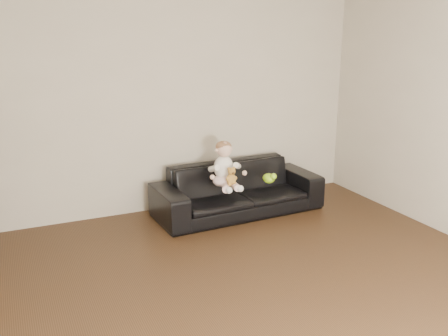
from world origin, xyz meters
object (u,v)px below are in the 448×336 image
toy_green (269,178)px  toy_blue_disc (268,181)px  teddy_bear (231,176)px  toy_rattle (270,178)px  sofa (238,189)px  baby (225,167)px

toy_green → toy_blue_disc: bearing=72.4°
teddy_bear → toy_green: size_ratio=1.24×
toy_rattle → toy_blue_disc: (-0.03, -0.01, -0.03)m
toy_rattle → toy_blue_disc: size_ratio=0.85×
sofa → toy_rattle: bearing=-22.4°
teddy_bear → sofa: bearing=62.6°
sofa → toy_blue_disc: sofa is taller
baby → teddy_bear: baby is taller
toy_rattle → teddy_bear: bearing=-166.0°
teddy_bear → toy_rattle: (0.57, 0.14, -0.13)m
sofa → toy_green: (0.31, -0.19, 0.15)m
sofa → teddy_bear: teddy_bear is taller
baby → toy_rattle: 0.61m
sofa → toy_blue_disc: (0.33, -0.14, 0.10)m
sofa → toy_rattle: 0.40m
sofa → baby: 0.41m
toy_blue_disc → teddy_bear: bearing=-166.2°
toy_rattle → toy_blue_disc: bearing=-162.5°
toy_green → teddy_bear: bearing=-171.4°
toy_rattle → toy_blue_disc: toy_rattle is taller
sofa → baby: baby is taller
toy_green → toy_blue_disc: (0.02, 0.05, -0.05)m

